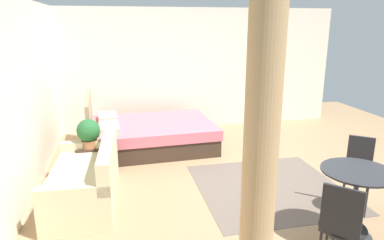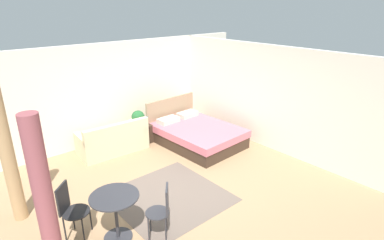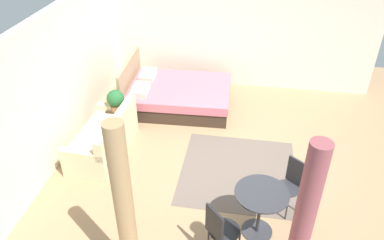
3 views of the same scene
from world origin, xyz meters
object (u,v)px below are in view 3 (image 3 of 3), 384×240
Objects in this scene: nightstand at (120,117)px; cafe_chair_near_couch at (291,181)px; cafe_chair_near_window at (219,229)px; bed at (176,95)px; potted_plant at (115,99)px; couch at (104,140)px; vase at (121,99)px; balcony_table at (260,205)px.

nightstand is 0.53× the size of cafe_chair_near_couch.
bed is at bearing 19.50° from cafe_chair_near_window.
cafe_chair_near_window is at bearing 137.54° from cafe_chair_near_couch.
potted_plant is (-0.10, 0.00, 0.46)m from nightstand.
bed is 1.37× the size of couch.
vase is 3.60m from balcony_table.
bed is 2.96× the size of balcony_table.
bed reaches higher than nightstand.
couch reaches higher than balcony_table.
bed is 4.72× the size of nightstand.
couch is at bearing 63.31° from balcony_table.
balcony_table is 0.85× the size of cafe_chair_near_couch.
nightstand is 3.55m from balcony_table.
cafe_chair_near_window is 1.40m from cafe_chair_near_couch.
nightstand is 0.36m from vase.
balcony_table is at bearing -128.80° from nightstand.
cafe_chair_near_couch reaches higher than balcony_table.
balcony_table is at bearing -130.47° from vase.
cafe_chair_near_window is at bearing 134.26° from balcony_table.
balcony_table is at bearing -127.48° from potted_plant.
cafe_chair_near_couch reaches higher than couch.
cafe_chair_near_window reaches higher than couch.
cafe_chair_near_couch reaches higher than nightstand.
nightstand is at bearing 137.12° from bed.
potted_plant reaches higher than couch.
balcony_table is (-2.11, -2.76, -0.17)m from potted_plant.
nightstand is 0.63× the size of balcony_table.
balcony_table is (-1.39, -2.76, 0.25)m from couch.
bed is 2.51× the size of cafe_chair_near_couch.
cafe_chair_near_couch is (-1.57, -3.20, -0.17)m from potted_plant.
cafe_chair_near_couch is at bearing -39.12° from balcony_table.
couch is 1.82× the size of cafe_chair_near_window.
cafe_chair_near_window is (-2.71, -2.25, 0.29)m from nightstand.
bed is 5.38× the size of potted_plant.
vase is 3.65m from cafe_chair_near_couch.
cafe_chair_near_couch is at bearing -139.84° from bed.
potted_plant is (0.73, -0.00, 0.42)m from couch.
cafe_chair_near_couch reaches higher than vase.
balcony_table is (-2.33, -2.74, -0.04)m from vase.
couch is at bearing 152.81° from bed.
balcony_table is at bearing -150.52° from bed.
potted_plant is 3.57m from cafe_chair_near_couch.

